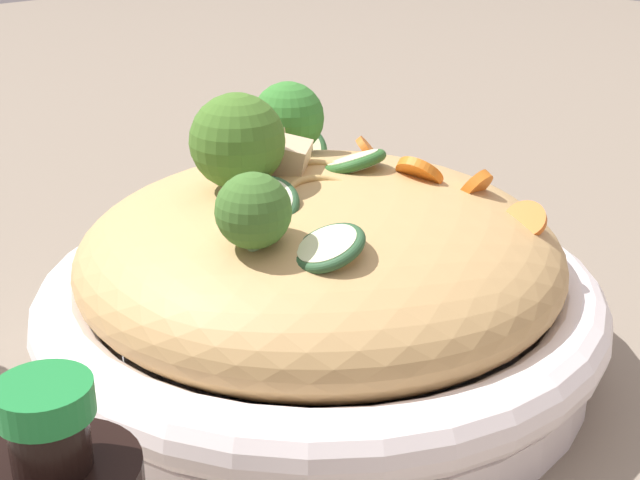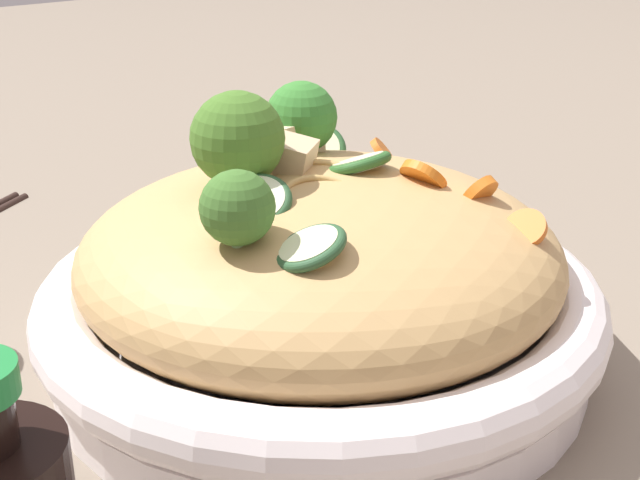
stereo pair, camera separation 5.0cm
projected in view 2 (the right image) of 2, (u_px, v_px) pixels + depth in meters
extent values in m
plane|color=#7D6F5F|center=(320.00, 360.00, 0.53)|extent=(3.00, 3.00, 0.00)
cylinder|color=white|center=(320.00, 343.00, 0.53)|extent=(0.31, 0.31, 0.02)
torus|color=white|center=(320.00, 298.00, 0.52)|extent=(0.32, 0.32, 0.04)
ellipsoid|color=tan|center=(320.00, 255.00, 0.51)|extent=(0.27, 0.27, 0.09)
torus|color=tan|center=(390.00, 237.00, 0.48)|extent=(0.09, 0.09, 0.02)
torus|color=tan|center=(323.00, 188.00, 0.49)|extent=(0.08, 0.08, 0.02)
torus|color=tan|center=(192.00, 218.00, 0.49)|extent=(0.07, 0.07, 0.02)
torus|color=tan|center=(323.00, 204.00, 0.47)|extent=(0.05, 0.05, 0.02)
cone|color=#A0BF7A|center=(239.00, 247.00, 0.43)|extent=(0.02, 0.02, 0.01)
sphere|color=#3F6E2B|center=(237.00, 208.00, 0.42)|extent=(0.05, 0.05, 0.04)
cone|color=#9CC17C|center=(302.00, 155.00, 0.56)|extent=(0.03, 0.03, 0.02)
sphere|color=#387E30|center=(301.00, 117.00, 0.55)|extent=(0.06, 0.06, 0.04)
cone|color=#9EBB73|center=(239.00, 188.00, 0.49)|extent=(0.03, 0.03, 0.02)
sphere|color=#467428|center=(237.00, 139.00, 0.48)|extent=(0.07, 0.07, 0.05)
cylinder|color=orange|center=(291.00, 160.00, 0.52)|extent=(0.03, 0.03, 0.02)
cylinder|color=orange|center=(479.00, 193.00, 0.49)|extent=(0.02, 0.02, 0.02)
cylinder|color=orange|center=(525.00, 229.00, 0.47)|extent=(0.03, 0.02, 0.02)
cylinder|color=orange|center=(383.00, 152.00, 0.57)|extent=(0.03, 0.03, 0.02)
cylinder|color=orange|center=(255.00, 183.00, 0.48)|extent=(0.03, 0.02, 0.02)
cylinder|color=orange|center=(423.00, 177.00, 0.50)|extent=(0.03, 0.03, 0.02)
cylinder|color=beige|center=(310.00, 248.00, 0.42)|extent=(0.04, 0.04, 0.02)
torus|color=#2A512F|center=(310.00, 248.00, 0.42)|extent=(0.05, 0.05, 0.02)
cylinder|color=beige|center=(315.00, 150.00, 0.61)|extent=(0.04, 0.04, 0.03)
torus|color=#29552D|center=(315.00, 150.00, 0.61)|extent=(0.05, 0.05, 0.03)
cylinder|color=beige|center=(256.00, 202.00, 0.46)|extent=(0.04, 0.04, 0.02)
torus|color=#2A512E|center=(256.00, 202.00, 0.46)|extent=(0.05, 0.05, 0.02)
cylinder|color=beige|center=(359.00, 164.00, 0.51)|extent=(0.04, 0.04, 0.02)
torus|color=#2B5E27|center=(359.00, 164.00, 0.51)|extent=(0.04, 0.04, 0.02)
cube|color=beige|center=(286.00, 144.00, 0.55)|extent=(0.04, 0.04, 0.03)
cube|color=beige|center=(286.00, 160.00, 0.51)|extent=(0.04, 0.04, 0.03)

